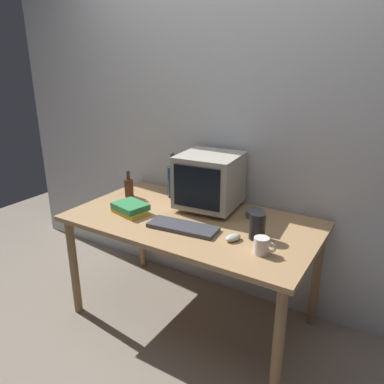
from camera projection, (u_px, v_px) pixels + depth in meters
name	position (u px, v px, depth m)	size (l,w,h in m)	color
ground_plane	(192.00, 316.00, 2.58)	(6.00, 6.00, 0.00)	gray
back_wall	(229.00, 126.00, 2.55)	(4.00, 0.08, 2.50)	silver
desk	(192.00, 231.00, 2.36)	(1.56, 0.85, 0.73)	tan
crt_monitor	(209.00, 181.00, 2.45)	(0.41, 0.42, 0.37)	#B2AD9E
keyboard	(183.00, 227.00, 2.19)	(0.42, 0.15, 0.02)	#3F3F47
computer_mouse	(233.00, 238.00, 2.05)	(0.06, 0.10, 0.04)	beige
bottle_tall	(173.00, 181.00, 2.67)	(0.08, 0.08, 0.33)	navy
bottle_short	(129.00, 187.00, 2.70)	(0.06, 0.06, 0.20)	#472314
book_stack	(130.00, 208.00, 2.41)	(0.26, 0.21, 0.07)	gold
mug	(262.00, 246.00, 1.90)	(0.12, 0.08, 0.09)	white
cd_spindle	(255.00, 214.00, 2.36)	(0.12, 0.12, 0.04)	#595B66
metal_canister	(257.00, 226.00, 2.06)	(0.09, 0.09, 0.15)	black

